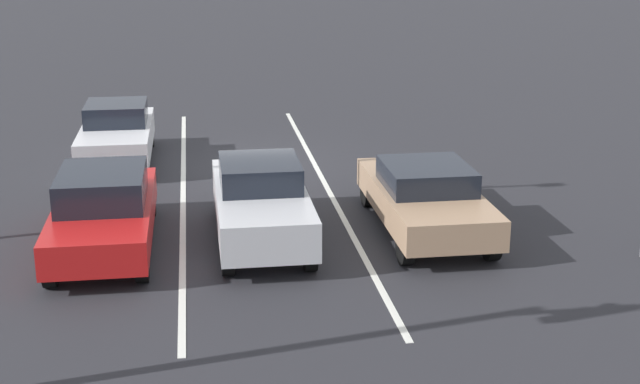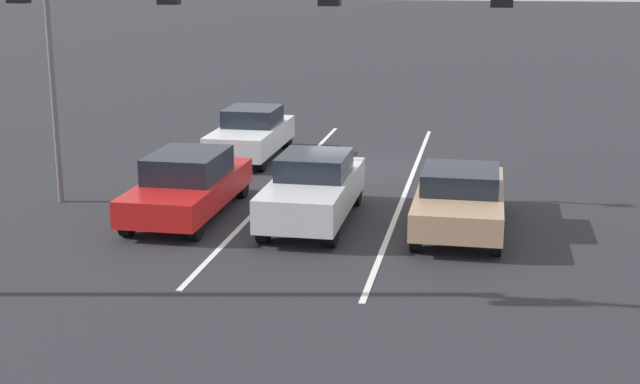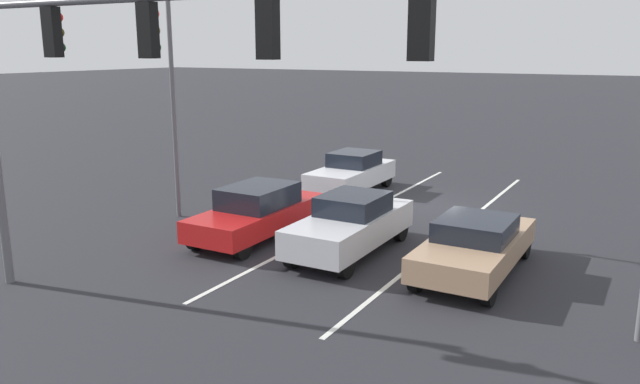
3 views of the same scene
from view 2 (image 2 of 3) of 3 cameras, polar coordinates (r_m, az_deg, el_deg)
name	(u,v)px [view 2 (image 2 of 3)]	position (r m, az deg, el deg)	size (l,w,h in m)	color
ground_plane	(357,167)	(25.62, 2.37, 1.59)	(240.00, 240.00, 0.00)	#28282D
lane_stripe_left_divider	(407,188)	(23.27, 5.59, 0.23)	(0.12, 16.47, 0.01)	silver
lane_stripe_center_divider	(283,183)	(23.78, -2.37, 0.60)	(0.12, 16.47, 0.01)	silver
car_tan_leftlane_front	(460,198)	(19.71, 8.94, -0.35)	(1.86, 4.67, 1.38)	tan
car_silver_midlane_front	(313,188)	(19.98, -0.43, 0.24)	(1.70, 4.52, 1.56)	silver
car_red_rightlane_front	(188,184)	(20.76, -8.43, 0.51)	(1.78, 4.72, 1.49)	red
car_white_rightlane_second	(251,133)	(26.75, -4.42, 3.76)	(1.72, 4.35, 1.50)	silver
traffic_signal_gantry	(130,9)	(14.38, -12.06, 11.36)	(11.71, 0.37, 6.54)	slate
street_lamp_right_shoulder	(57,12)	(21.99, -16.50, 10.96)	(2.12, 0.24, 7.88)	slate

